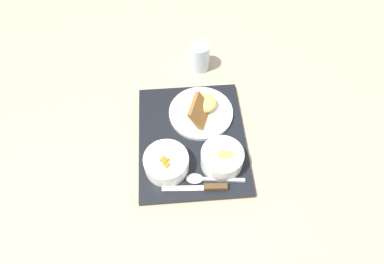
{
  "coord_description": "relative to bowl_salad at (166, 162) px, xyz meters",
  "views": [
    {
      "loc": [
        -0.53,
        0.03,
        0.88
      ],
      "look_at": [
        0.0,
        0.0,
        0.05
      ],
      "focal_mm": 32.0,
      "sensor_mm": 36.0,
      "label": 1
    }
  ],
  "objects": [
    {
      "name": "ground_plane",
      "position": [
        0.09,
        -0.08,
        -0.05
      ],
      "size": [
        4.0,
        4.0,
        0.0
      ],
      "primitive_type": "plane",
      "color": "tan"
    },
    {
      "name": "serving_tray",
      "position": [
        0.09,
        -0.08,
        -0.04
      ],
      "size": [
        0.4,
        0.32,
        0.02
      ],
      "color": "black",
      "rests_on": "ground_plane"
    },
    {
      "name": "bowl_salad",
      "position": [
        0.0,
        0.0,
        0.0
      ],
      "size": [
        0.12,
        0.12,
        0.06
      ],
      "color": "white",
      "rests_on": "serving_tray"
    },
    {
      "name": "bowl_soup",
      "position": [
        0.0,
        -0.15,
        0.0
      ],
      "size": [
        0.12,
        0.12,
        0.06
      ],
      "color": "white",
      "rests_on": "serving_tray"
    },
    {
      "name": "plate_main",
      "position": [
        0.18,
        -0.11,
        -0.01
      ],
      "size": [
        0.2,
        0.2,
        0.08
      ],
      "color": "white",
      "rests_on": "serving_tray"
    },
    {
      "name": "knife",
      "position": [
        -0.07,
        -0.11,
        -0.02
      ],
      "size": [
        0.02,
        0.18,
        0.02
      ],
      "rotation": [
        0.0,
        0.0,
        1.53
      ],
      "color": "silver",
      "rests_on": "serving_tray"
    },
    {
      "name": "spoon",
      "position": [
        -0.04,
        -0.1,
        -0.02
      ],
      "size": [
        0.04,
        0.17,
        0.01
      ],
      "rotation": [
        0.0,
        0.0,
        1.48
      ],
      "color": "silver",
      "rests_on": "serving_tray"
    },
    {
      "name": "glass_water",
      "position": [
        0.39,
        -0.12,
        -0.0
      ],
      "size": [
        0.07,
        0.07,
        0.1
      ],
      "color": "silver",
      "rests_on": "ground_plane"
    }
  ]
}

